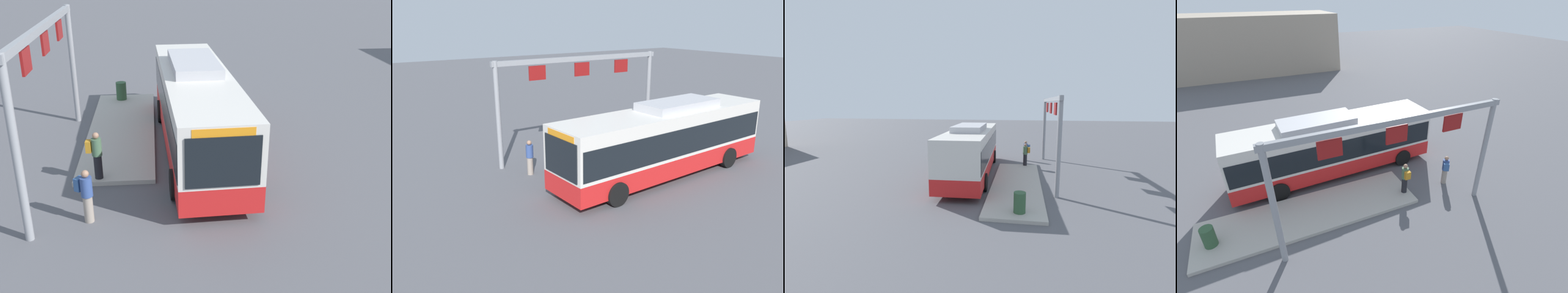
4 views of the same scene
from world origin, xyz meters
TOP-DOWN VIEW (x-y plane):
  - ground_plane at (0.00, 0.00)m, footprint 120.00×120.00m
  - platform_curb at (-2.19, -3.06)m, footprint 10.00×2.80m
  - bus_main at (-0.01, -0.00)m, footprint 11.34×3.01m
  - person_boarding at (4.98, -3.65)m, footprint 0.54×0.61m
  - person_waiting_near at (2.51, -3.61)m, footprint 0.36×0.54m
  - platform_sign_gantry at (1.00, -5.16)m, footprint 9.96×0.24m
  - trash_bin at (-6.40, -3.30)m, footprint 0.52×0.52m

SIDE VIEW (x-z plane):
  - ground_plane at x=0.00m, z-range 0.00..0.00m
  - platform_curb at x=-2.19m, z-range 0.00..0.16m
  - trash_bin at x=-6.40m, z-range 0.16..1.06m
  - person_boarding at x=4.98m, z-range 0.06..1.73m
  - person_waiting_near at x=2.51m, z-range 0.22..1.89m
  - bus_main at x=-0.01m, z-range 0.08..3.54m
  - platform_sign_gantry at x=1.00m, z-range 1.19..6.39m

